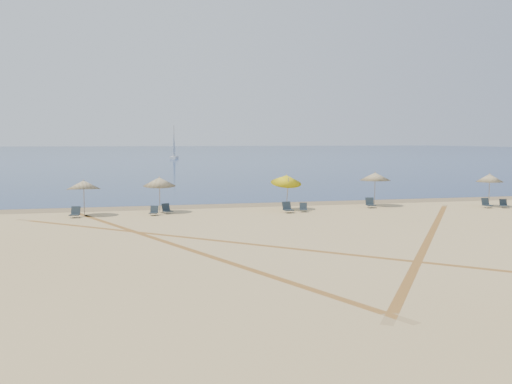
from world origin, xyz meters
TOP-DOWN VIEW (x-y plane):
  - ground at (0.00, 0.00)m, footprint 160.00×160.00m
  - ocean at (0.00, 225.00)m, footprint 500.00×500.00m
  - wet_sand at (0.00, 24.00)m, footprint 500.00×500.00m
  - umbrella_1 at (-10.86, 20.51)m, footprint 2.11×2.15m
  - umbrella_2 at (-6.19, 20.86)m, footprint 2.08×2.11m
  - umbrella_3 at (2.17, 20.34)m, footprint 2.06×2.13m
  - umbrella_4 at (8.94, 21.06)m, footprint 2.19×2.19m
  - umbrella_5 at (16.58, 18.79)m, footprint 1.86×1.86m
  - chair_2 at (-11.36, 19.82)m, footprint 0.68×0.75m
  - chair_3 at (-6.64, 19.71)m, footprint 0.64×0.70m
  - chair_4 at (-5.78, 20.37)m, footprint 0.75×0.80m
  - chair_5 at (1.86, 18.99)m, footprint 0.70×0.78m
  - chair_6 at (3.01, 19.22)m, footprint 0.64×0.69m
  - chair_7 at (8.25, 20.27)m, footprint 0.66×0.75m
  - chair_8 at (16.08, 18.34)m, footprint 0.58×0.67m
  - chair_9 at (17.25, 18.05)m, footprint 0.64×0.70m
  - sailboat_0 at (4.81, 127.33)m, footprint 2.69×5.72m
  - tire_tracks at (-1.58, 9.56)m, footprint 50.98×41.07m

SIDE VIEW (x-z plane):
  - ground at x=0.00m, z-range 0.00..0.00m
  - tire_tracks at x=-1.58m, z-range 0.00..0.00m
  - wet_sand at x=0.00m, z-range 0.00..0.00m
  - ocean at x=0.00m, z-range 0.01..0.01m
  - chair_6 at x=3.01m, z-range -0.04..0.56m
  - chair_3 at x=-6.64m, z-range -0.04..0.56m
  - chair_9 at x=17.25m, z-range -0.04..0.57m
  - chair_4 at x=-5.78m, z-range -0.04..0.61m
  - chair_2 at x=-11.36m, z-range -0.04..0.63m
  - chair_8 at x=16.08m, z-range -0.04..0.64m
  - chair_7 at x=8.25m, z-range -0.04..0.66m
  - chair_5 at x=1.86m, z-range -0.04..0.67m
  - umbrella_1 at x=-10.86m, z-range 0.78..3.07m
  - umbrella_2 at x=-6.19m, z-range 0.83..3.22m
  - umbrella_5 at x=16.58m, z-range 0.85..3.24m
  - umbrella_3 at x=2.17m, z-range 0.77..3.40m
  - umbrella_4 at x=8.94m, z-range 0.89..3.35m
  - sailboat_0 at x=4.81m, z-range -1.63..6.63m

